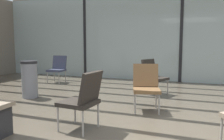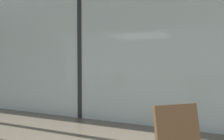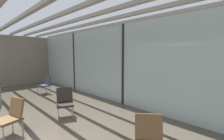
{
  "view_description": "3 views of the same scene",
  "coord_description": "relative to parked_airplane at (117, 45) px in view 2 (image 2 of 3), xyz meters",
  "views": [
    {
      "loc": [
        0.54,
        -2.65,
        1.25
      ],
      "look_at": [
        -1.4,
        2.52,
        0.62
      ],
      "focal_mm": 36.74,
      "sensor_mm": 36.0,
      "label": 1
    },
    {
      "loc": [
        2.64,
        0.9,
        1.28
      ],
      "look_at": [
        0.23,
        6.55,
        1.09
      ],
      "focal_mm": 34.09,
      "sensor_mm": 36.0,
      "label": 2
    },
    {
      "loc": [
        3.78,
        0.8,
        1.92
      ],
      "look_at": [
        -0.86,
        5.44,
        1.24
      ],
      "focal_mm": 24.39,
      "sensor_mm": 36.0,
      "label": 3
    }
  ],
  "objects": [
    {
      "name": "window_mullion_1",
      "position": [
        1.67,
        -6.42,
        -0.73
      ],
      "size": [
        0.1,
        0.12,
        3.04
      ],
      "primitive_type": "cube",
      "color": "black",
      "rests_on": "ground"
    },
    {
      "name": "parked_airplane",
      "position": [
        0.0,
        0.0,
        0.0
      ],
      "size": [
        10.95,
        4.5,
        4.5
      ],
      "color": "silver",
      "rests_on": "ground"
    },
    {
      "name": "glass_curtain_wall",
      "position": [
        1.67,
        -6.42,
        -0.73
      ],
      "size": [
        14.0,
        0.08,
        3.04
      ],
      "primitive_type": "cube",
      "color": "#A3B7B2",
      "rests_on": "ground"
    }
  ]
}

